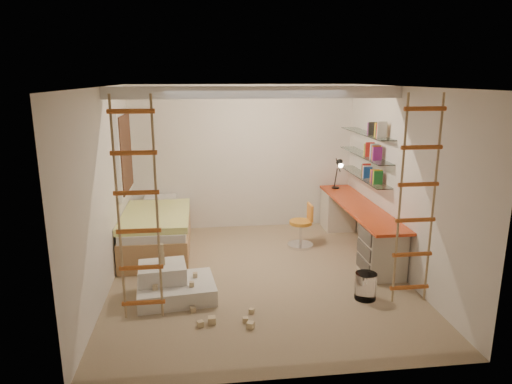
{
  "coord_description": "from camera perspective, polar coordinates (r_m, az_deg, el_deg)",
  "views": [
    {
      "loc": [
        -0.76,
        -5.87,
        2.72
      ],
      "look_at": [
        0.0,
        0.3,
        1.15
      ],
      "focal_mm": 32.0,
      "sensor_mm": 36.0,
      "label": 1
    }
  ],
  "objects": [
    {
      "name": "floor",
      "position": [
        6.51,
        0.33,
        -10.51
      ],
      "size": [
        4.5,
        4.5,
        0.0
      ],
      "primitive_type": "plane",
      "color": "#947C5F",
      "rests_on": "ground"
    },
    {
      "name": "ceiling_beam",
      "position": [
        6.22,
        -0.0,
        12.34
      ],
      "size": [
        4.0,
        0.18,
        0.16
      ],
      "primitive_type": "cube",
      "color": "white",
      "rests_on": "ceiling"
    },
    {
      "name": "window_frame",
      "position": [
        7.56,
        -16.21,
        4.71
      ],
      "size": [
        0.06,
        1.15,
        1.35
      ],
      "primitive_type": "cube",
      "color": "white",
      "rests_on": "wall_left"
    },
    {
      "name": "window_blind",
      "position": [
        7.55,
        -15.91,
        4.72
      ],
      "size": [
        0.02,
        1.0,
        1.2
      ],
      "primitive_type": "cube",
      "color": "#4C2D1E",
      "rests_on": "window_frame"
    },
    {
      "name": "rope_ladder_left",
      "position": [
        4.33,
        -14.57,
        -2.44
      ],
      "size": [
        0.41,
        0.04,
        2.13
      ],
      "primitive_type": null,
      "color": "#CA5F22",
      "rests_on": "ceiling"
    },
    {
      "name": "rope_ladder_right",
      "position": [
        4.78,
        19.45,
        -1.23
      ],
      "size": [
        0.41,
        0.04,
        2.13
      ],
      "primitive_type": null,
      "color": "#C05820",
      "rests_on": "ceiling"
    },
    {
      "name": "waste_bin",
      "position": [
        6.01,
        13.53,
        -11.36
      ],
      "size": [
        0.27,
        0.27,
        0.34
      ],
      "primitive_type": "cylinder",
      "color": "white",
      "rests_on": "floor"
    },
    {
      "name": "desk",
      "position": [
        7.53,
        12.57,
        -4.07
      ],
      "size": [
        0.56,
        2.8,
        0.75
      ],
      "color": "red",
      "rests_on": "floor"
    },
    {
      "name": "shelves",
      "position": [
        7.57,
        13.43,
        4.52
      ],
      "size": [
        0.25,
        1.8,
        0.71
      ],
      "color": "white",
      "rests_on": "wall_right"
    },
    {
      "name": "bed",
      "position": [
        7.52,
        -12.19,
        -4.69
      ],
      "size": [
        1.02,
        2.0,
        0.69
      ],
      "color": "#AD7F51",
      "rests_on": "floor"
    },
    {
      "name": "task_lamp",
      "position": [
        8.22,
        10.32,
        2.84
      ],
      "size": [
        0.14,
        0.36,
        0.57
      ],
      "color": "black",
      "rests_on": "desk"
    },
    {
      "name": "swivel_chair",
      "position": [
        7.54,
        5.75,
        -4.89
      ],
      "size": [
        0.43,
        0.43,
        0.72
      ],
      "color": "orange",
      "rests_on": "floor"
    },
    {
      "name": "play_platform",
      "position": [
        5.98,
        -10.41,
        -11.34
      ],
      "size": [
        1.03,
        0.84,
        0.42
      ],
      "color": "silver",
      "rests_on": "floor"
    },
    {
      "name": "toy_blocks",
      "position": [
        5.63,
        -7.47,
        -12.15
      ],
      "size": [
        1.21,
        1.03,
        0.69
      ],
      "color": "#CCB284",
      "rests_on": "floor"
    },
    {
      "name": "books",
      "position": [
        7.56,
        13.47,
        5.1
      ],
      "size": [
        0.14,
        0.64,
        0.92
      ],
      "color": "#1E722D",
      "rests_on": "shelves"
    }
  ]
}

